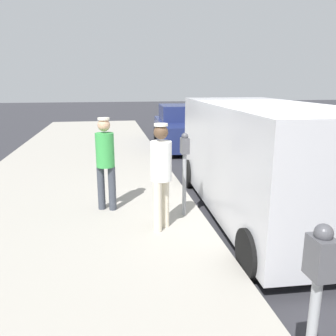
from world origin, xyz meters
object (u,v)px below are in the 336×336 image
object	(u,v)px
parking_meter_near	(185,160)
parked_sedan_behind	(182,128)
parking_meter_far	(316,293)
pedestrian_in_white	(161,170)
parked_van	(263,158)
pedestrian_in_green	(105,158)

from	to	relation	value
parking_meter_near	parked_sedan_behind	distance (m)	7.57
parking_meter_far	parked_sedan_behind	bearing A→B (deg)	-97.59
parking_meter_near	pedestrian_in_white	xyz separation A→B (m)	(0.51, 0.55, -0.02)
parked_sedan_behind	pedestrian_in_white	bearing A→B (deg)	75.68
parking_meter_near	parking_meter_far	bearing A→B (deg)	90.00
pedestrian_in_white	parked_van	xyz separation A→B (m)	(-2.01, -0.59, -0.01)
pedestrian_in_white	pedestrian_in_green	size ratio (longest dim) A/B	1.00
parked_van	parking_meter_far	bearing A→B (deg)	69.71
parking_meter_near	parked_sedan_behind	size ratio (longest dim) A/B	0.34
parked_van	pedestrian_in_green	bearing A→B (deg)	-9.51
pedestrian_in_white	parked_sedan_behind	xyz separation A→B (m)	(-2.03, -7.95, -0.41)
pedestrian_in_white	parked_van	world-z (taller)	parked_van
pedestrian_in_green	parked_sedan_behind	world-z (taller)	pedestrian_in_green
parking_meter_far	pedestrian_in_green	size ratio (longest dim) A/B	0.87
parking_meter_far	parked_van	bearing A→B (deg)	-110.29
parking_meter_near	parked_sedan_behind	world-z (taller)	parking_meter_near
pedestrian_in_green	pedestrian_in_white	bearing A→B (deg)	129.47
pedestrian_in_white	pedestrian_in_green	world-z (taller)	pedestrian_in_white
parking_meter_far	parked_sedan_behind	xyz separation A→B (m)	(-1.52, -11.42, -0.43)
parking_meter_far	pedestrian_in_green	world-z (taller)	pedestrian_in_green
pedestrian_in_green	parked_van	size ratio (longest dim) A/B	0.33
parked_sedan_behind	parking_meter_far	bearing A→B (deg)	82.41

